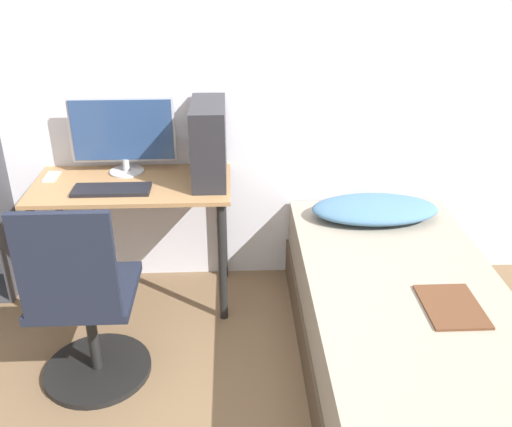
{
  "coord_description": "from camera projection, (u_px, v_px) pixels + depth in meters",
  "views": [
    {
      "loc": [
        0.15,
        -1.62,
        1.92
      ],
      "look_at": [
        0.25,
        0.74,
        0.75
      ],
      "focal_mm": 40.0,
      "sensor_mm": 36.0,
      "label": 1
    }
  ],
  "objects": [
    {
      "name": "desk",
      "position": [
        134.0,
        204.0,
        3.07
      ],
      "size": [
        1.05,
        0.53,
        0.73
      ],
      "color": "#997047",
      "rests_on": "ground_plane"
    },
    {
      "name": "monitor",
      "position": [
        123.0,
        133.0,
        3.05
      ],
      "size": [
        0.56,
        0.19,
        0.42
      ],
      "color": "#B7B7BC",
      "rests_on": "desk"
    },
    {
      "name": "magazine",
      "position": [
        452.0,
        306.0,
        2.41
      ],
      "size": [
        0.24,
        0.32,
        0.01
      ],
      "color": "#56331E",
      "rests_on": "bed"
    },
    {
      "name": "pillow",
      "position": [
        375.0,
        209.0,
        3.15
      ],
      "size": [
        0.7,
        0.36,
        0.11
      ],
      "color": "teal",
      "rests_on": "bed"
    },
    {
      "name": "keyboard",
      "position": [
        112.0,
        190.0,
        2.91
      ],
      "size": [
        0.39,
        0.15,
        0.02
      ],
      "color": "black",
      "rests_on": "desk"
    },
    {
      "name": "bed",
      "position": [
        403.0,
        332.0,
        2.66
      ],
      "size": [
        0.92,
        1.91,
        0.49
      ],
      "color": "#4C3D2D",
      "rests_on": "ground_plane"
    },
    {
      "name": "phone",
      "position": [
        52.0,
        177.0,
        3.08
      ],
      "size": [
        0.07,
        0.14,
        0.01
      ],
      "color": "#B7B7BC",
      "rests_on": "desk"
    },
    {
      "name": "pc_tower",
      "position": [
        209.0,
        142.0,
        2.97
      ],
      "size": [
        0.17,
        0.42,
        0.42
      ],
      "color": "#232328",
      "rests_on": "desk"
    },
    {
      "name": "office_chair",
      "position": [
        85.0,
        315.0,
        2.55
      ],
      "size": [
        0.51,
        0.51,
        0.96
      ],
      "color": "black",
      "rests_on": "ground_plane"
    },
    {
      "name": "wall_back",
      "position": [
        203.0,
        71.0,
        3.05
      ],
      "size": [
        8.0,
        0.05,
        2.5
      ],
      "color": "silver",
      "rests_on": "ground_plane"
    }
  ]
}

